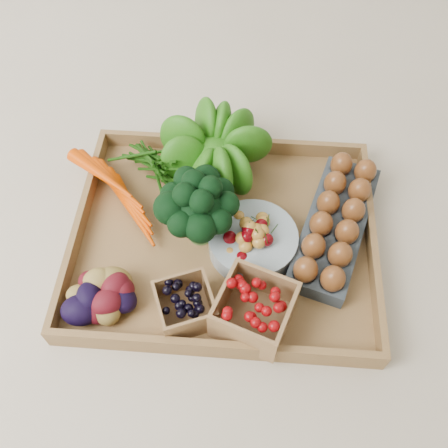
# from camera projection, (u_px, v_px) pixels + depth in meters

# --- Properties ---
(ground) EXTENTS (4.00, 4.00, 0.00)m
(ground) POSITION_uv_depth(u_px,v_px,m) (224.00, 242.00, 0.94)
(ground) COLOR beige
(ground) RESTS_ON ground
(tray) EXTENTS (0.55, 0.45, 0.01)m
(tray) POSITION_uv_depth(u_px,v_px,m) (224.00, 240.00, 0.94)
(tray) COLOR olive
(tray) RESTS_ON ground
(carrots) EXTENTS (0.19, 0.13, 0.04)m
(carrots) POSITION_uv_depth(u_px,v_px,m) (124.00, 196.00, 0.96)
(carrots) COLOR #EA4400
(carrots) RESTS_ON tray
(lettuce) EXTENTS (0.14, 0.14, 0.14)m
(lettuce) POSITION_uv_depth(u_px,v_px,m) (214.00, 148.00, 0.96)
(lettuce) COLOR #24530D
(lettuce) RESTS_ON tray
(broccoli) EXTENTS (0.15, 0.15, 0.11)m
(broccoli) POSITION_uv_depth(u_px,v_px,m) (199.00, 218.00, 0.89)
(broccoli) COLOR black
(broccoli) RESTS_ON tray
(cherry_bowl) EXTENTS (0.16, 0.16, 0.04)m
(cherry_bowl) POSITION_uv_depth(u_px,v_px,m) (253.00, 242.00, 0.90)
(cherry_bowl) COLOR #8C9EA5
(cherry_bowl) RESTS_ON tray
(egg_carton) EXTENTS (0.19, 0.32, 0.03)m
(egg_carton) POSITION_uv_depth(u_px,v_px,m) (334.00, 227.00, 0.92)
(egg_carton) COLOR #374046
(egg_carton) RESTS_ON tray
(potatoes) EXTENTS (0.14, 0.14, 0.08)m
(potatoes) POSITION_uv_depth(u_px,v_px,m) (102.00, 291.00, 0.83)
(potatoes) COLOR #470B13
(potatoes) RESTS_ON tray
(punnet_blackberry) EXTENTS (0.12, 0.12, 0.06)m
(punnet_blackberry) POSITION_uv_depth(u_px,v_px,m) (185.00, 305.00, 0.82)
(punnet_blackberry) COLOR black
(punnet_blackberry) RESTS_ON tray
(punnet_raspberry) EXTENTS (0.15, 0.15, 0.08)m
(punnet_raspberry) POSITION_uv_depth(u_px,v_px,m) (254.00, 310.00, 0.81)
(punnet_raspberry) COLOR #7A0507
(punnet_raspberry) RESTS_ON tray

